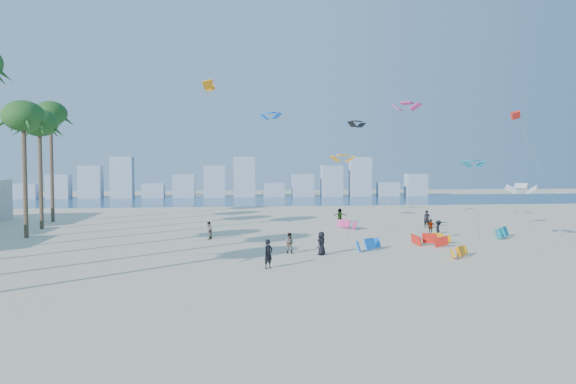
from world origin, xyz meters
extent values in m
plane|color=beige|center=(0.00, 0.00, 0.00)|extent=(220.00, 220.00, 0.00)
plane|color=navy|center=(0.00, 72.00, 0.01)|extent=(220.00, 220.00, 0.00)
imported|color=black|center=(0.55, 6.02, 0.96)|extent=(0.83, 0.80, 1.92)
imported|color=gray|center=(2.61, 11.77, 0.79)|extent=(0.97, 0.91, 1.59)
imported|color=black|center=(4.93, 10.68, 0.89)|extent=(0.99, 1.03, 1.77)
imported|color=gray|center=(17.50, 20.77, 0.77)|extent=(0.93, 0.86, 1.53)
imported|color=black|center=(17.24, 18.20, 0.84)|extent=(1.03, 1.25, 1.68)
imported|color=gray|center=(10.91, 31.81, 0.86)|extent=(1.64, 1.24, 1.72)
imported|color=black|center=(19.21, 26.08, 0.95)|extent=(0.77, 0.59, 1.90)
imported|color=gray|center=(-3.82, 20.05, 0.81)|extent=(0.84, 0.95, 1.63)
cylinder|color=#595959|center=(8.59, 18.70, 3.84)|extent=(0.04, 2.84, 7.69)
cylinder|color=#595959|center=(14.68, 22.51, 6.55)|extent=(3.02, 3.42, 13.10)
cylinder|color=#595959|center=(21.41, 19.26, 3.62)|extent=(1.75, 4.98, 7.25)
cylinder|color=#595959|center=(-4.19, 21.22, 7.30)|extent=(0.70, 2.24, 14.60)
cylinder|color=#595959|center=(11.79, 30.09, 5.91)|extent=(2.06, 3.10, 11.83)
cylinder|color=#595959|center=(22.50, 12.12, 2.50)|extent=(1.48, 5.41, 5.02)
cylinder|color=#595959|center=(4.00, 31.79, 6.48)|extent=(2.01, 5.25, 12.97)
cylinder|color=#595959|center=(25.58, 15.35, 5.83)|extent=(2.54, 5.36, 11.66)
cylinder|color=brown|center=(-20.73, 23.00, 5.65)|extent=(0.40, 0.40, 11.29)
ellipsoid|color=#1B4E1C|center=(-20.73, 23.00, 11.29)|extent=(3.80, 3.80, 2.85)
cylinder|color=brown|center=(-21.69, 30.00, 5.60)|extent=(0.40, 0.40, 11.19)
ellipsoid|color=#1B4E1C|center=(-21.69, 30.00, 11.19)|extent=(3.80, 3.80, 2.85)
cylinder|color=brown|center=(-22.78, 37.00, 6.43)|extent=(0.40, 0.40, 12.87)
ellipsoid|color=#1B4E1C|center=(-22.78, 37.00, 12.87)|extent=(3.80, 3.80, 2.85)
cube|color=#9EADBF|center=(-42.00, 82.00, 1.50)|extent=(4.40, 3.00, 3.00)
cube|color=#9EADBF|center=(-35.80, 82.00, 2.40)|extent=(4.40, 3.00, 4.80)
cube|color=#9EADBF|center=(-29.60, 82.00, 3.30)|extent=(4.40, 3.00, 6.60)
cube|color=#9EADBF|center=(-23.40, 82.00, 4.20)|extent=(4.40, 3.00, 8.40)
cube|color=#9EADBF|center=(-17.20, 82.00, 1.50)|extent=(4.40, 3.00, 3.00)
cube|color=#9EADBF|center=(-11.00, 82.00, 2.40)|extent=(4.40, 3.00, 4.80)
cube|color=#9EADBF|center=(-4.80, 82.00, 3.30)|extent=(4.40, 3.00, 6.60)
cube|color=#9EADBF|center=(1.40, 82.00, 4.20)|extent=(4.40, 3.00, 8.40)
cube|color=#9EADBF|center=(7.60, 82.00, 1.50)|extent=(4.40, 3.00, 3.00)
cube|color=#9EADBF|center=(13.80, 82.00, 2.40)|extent=(4.40, 3.00, 4.80)
cube|color=#9EADBF|center=(20.00, 82.00, 3.30)|extent=(4.40, 3.00, 6.60)
cube|color=#9EADBF|center=(26.20, 82.00, 4.20)|extent=(4.40, 3.00, 8.40)
cube|color=#9EADBF|center=(32.40, 82.00, 1.50)|extent=(4.40, 3.00, 3.00)
cube|color=#9EADBF|center=(38.60, 82.00, 2.40)|extent=(4.40, 3.00, 4.80)
camera|label=1|loc=(-2.10, -28.13, 6.83)|focal=32.81mm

